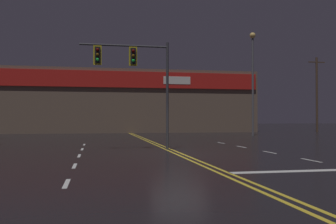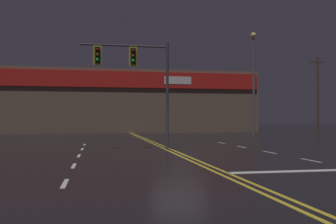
% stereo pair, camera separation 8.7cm
% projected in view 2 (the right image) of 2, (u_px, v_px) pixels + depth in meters
% --- Properties ---
extents(ground_plane, '(200.00, 200.00, 0.00)m').
position_uv_depth(ground_plane, '(179.00, 154.00, 17.36)').
color(ground_plane, black).
extents(road_markings, '(13.45, 60.00, 0.01)m').
position_uv_depth(road_markings, '(202.00, 156.00, 16.42)').
color(road_markings, gold).
rests_on(road_markings, ground).
extents(traffic_signal_median, '(4.62, 0.36, 5.68)m').
position_uv_depth(traffic_signal_median, '(132.00, 67.00, 19.41)').
color(traffic_signal_median, '#38383D').
rests_on(traffic_signal_median, ground).
extents(streetlight_far_left, '(0.56, 0.56, 9.97)m').
position_uv_depth(streetlight_far_left, '(254.00, 70.00, 36.00)').
color(streetlight_far_left, '#59595E').
rests_on(streetlight_far_left, ground).
extents(building_backdrop, '(31.01, 10.23, 7.39)m').
position_uv_depth(building_backdrop, '(128.00, 102.00, 47.46)').
color(building_backdrop, brown).
rests_on(building_backdrop, ground).
extents(utility_pole_row, '(48.50, 0.26, 11.58)m').
position_uv_depth(utility_pole_row, '(111.00, 84.00, 41.83)').
color(utility_pole_row, '#4C3828').
rests_on(utility_pole_row, ground).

